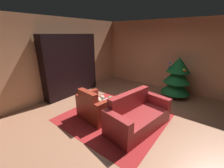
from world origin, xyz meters
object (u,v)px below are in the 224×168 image
coffee_table (114,104)px  book_stack_on_table (112,100)px  bottle_on_table (112,102)px  armchair_red (96,108)px  couch_red (137,116)px  bookshelf_unit (74,66)px  decorated_tree (177,77)px

coffee_table → book_stack_on_table: 0.12m
coffee_table → bottle_on_table: bearing=-68.0°
armchair_red → book_stack_on_table: 0.50m
couch_red → coffee_table: couch_red is taller
bookshelf_unit → book_stack_on_table: size_ratio=9.40×
bookshelf_unit → bottle_on_table: bookshelf_unit is taller
bookshelf_unit → coffee_table: size_ratio=3.33×
armchair_red → coffee_table: 0.50m
coffee_table → book_stack_on_table: bearing=-150.1°
book_stack_on_table → decorated_tree: decorated_tree is taller
couch_red → coffee_table: 0.74m
decorated_tree → book_stack_on_table: bearing=-111.4°
book_stack_on_table → armchair_red: bearing=-133.2°
armchair_red → decorated_tree: decorated_tree is taller
book_stack_on_table → bottle_on_table: 0.18m
bookshelf_unit → bottle_on_table: size_ratio=9.38×
couch_red → decorated_tree: decorated_tree is taller
bookshelf_unit → coffee_table: bearing=-12.0°
bookshelf_unit → bottle_on_table: 2.45m
armchair_red → book_stack_on_table: (0.31, 0.33, 0.21)m
decorated_tree → armchair_red: bearing=-114.5°
bottle_on_table → decorated_tree: bearing=71.7°
armchair_red → coffee_table: armchair_red is taller
couch_red → bottle_on_table: bearing=-167.5°
bottle_on_table → coffee_table: bearing=112.0°
couch_red → book_stack_on_table: 0.80m
coffee_table → armchair_red: bearing=-134.5°
armchair_red → bookshelf_unit: bearing=156.2°
couch_red → armchair_red: bearing=-163.0°
bookshelf_unit → couch_red: bookshelf_unit is taller
bookshelf_unit → bottle_on_table: (2.30, -0.64, -0.54)m
couch_red → bookshelf_unit: bearing=170.5°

